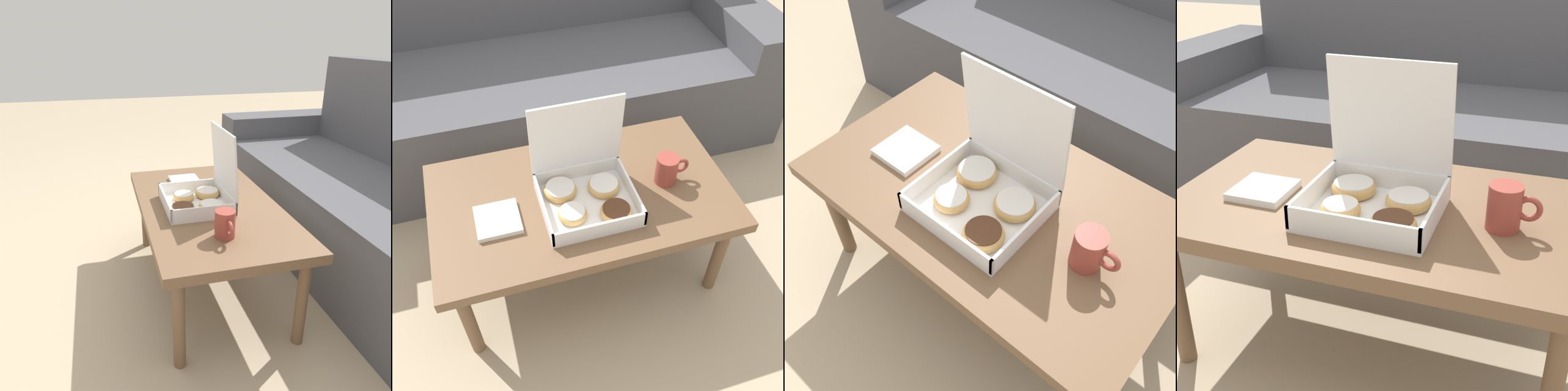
# 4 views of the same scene
# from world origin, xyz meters

# --- Properties ---
(ground_plane) EXTENTS (12.00, 12.00, 0.00)m
(ground_plane) POSITION_xyz_m (0.00, 0.00, 0.00)
(ground_plane) COLOR tan
(couch) EXTENTS (2.32, 0.85, 0.97)m
(couch) POSITION_xyz_m (0.00, 0.83, 0.32)
(couch) COLOR #4C4C51
(couch) RESTS_ON ground_plane
(coffee_table) EXTENTS (1.01, 0.59, 0.42)m
(coffee_table) POSITION_xyz_m (0.00, -0.09, 0.38)
(coffee_table) COLOR brown
(coffee_table) RESTS_ON ground_plane
(pastry_box) EXTENTS (0.30, 0.28, 0.33)m
(pastry_box) POSITION_xyz_m (0.01, -0.12, 0.47)
(pastry_box) COLOR white
(pastry_box) RESTS_ON coffee_table
(coffee_mug) EXTENTS (0.12, 0.08, 0.10)m
(coffee_mug) POSITION_xyz_m (0.30, -0.11, 0.47)
(coffee_mug) COLOR #993D33
(coffee_mug) RESTS_ON coffee_table
(napkin_stack) EXTENTS (0.14, 0.14, 0.02)m
(napkin_stack) POSITION_xyz_m (-0.29, -0.13, 0.43)
(napkin_stack) COLOR white
(napkin_stack) RESTS_ON coffee_table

